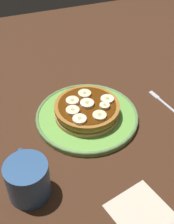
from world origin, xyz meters
TOP-DOWN VIEW (x-y plane):
  - ground_plane at (0.00, 0.00)cm, footprint 140.00×140.00cm
  - plate at (0.00, 0.00)cm, footprint 27.00×27.00cm
  - pancake_stack at (0.11, 0.12)cm, footprint 16.93×16.86cm
  - banana_slice_0 at (0.49, -0.02)cm, footprint 3.59×3.59cm
  - banana_slice_1 at (-1.36, 4.27)cm, footprint 3.41×3.41cm
  - banana_slice_2 at (-2.42, -3.82)cm, footprint 2.63×2.63cm
  - banana_slice_3 at (2.17, 3.20)cm, footprint 3.38×3.38cm
  - banana_slice_4 at (-5.16, -1.36)cm, footprint 3.46×3.46cm
  - banana_slice_5 at (-4.73, 3.64)cm, footprint 3.45×3.45cm
  - banana_slice_6 at (4.00, -0.78)cm, footprint 3.42×3.42cm
  - banana_slice_7 at (0.12, -5.58)cm, footprint 3.48×3.48cm
  - coffee_mug at (-16.79, 18.92)cm, footprint 12.30×8.87cm
  - napkin at (-29.31, -0.65)cm, footprint 13.37×13.37cm
  - fork at (-1.18, -22.36)cm, footprint 12.96×3.31cm

SIDE VIEW (x-z plane):
  - ground_plane at x=0.00cm, z-range -3.00..0.00cm
  - napkin at x=-29.31cm, z-range 0.00..0.30cm
  - fork at x=-1.18cm, z-range 0.00..0.50cm
  - plate at x=0.00cm, z-range 0.06..1.62cm
  - pancake_stack at x=0.11cm, z-range 1.29..4.84cm
  - coffee_mug at x=-16.79cm, z-range 0.13..8.74cm
  - banana_slice_7 at x=0.12cm, z-range 4.65..5.44cm
  - banana_slice_4 at x=-5.16cm, z-range 4.65..5.52cm
  - banana_slice_5 at x=-4.73cm, z-range 4.65..5.52cm
  - banana_slice_6 at x=4.00cm, z-range 4.65..5.60cm
  - banana_slice_0 at x=0.49cm, z-range 4.65..5.69cm
  - banana_slice_3 at x=2.17cm, z-range 4.65..5.72cm
  - banana_slice_1 at x=-1.36cm, z-range 4.65..5.73cm
  - banana_slice_2 at x=-2.42cm, z-range 4.65..5.73cm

